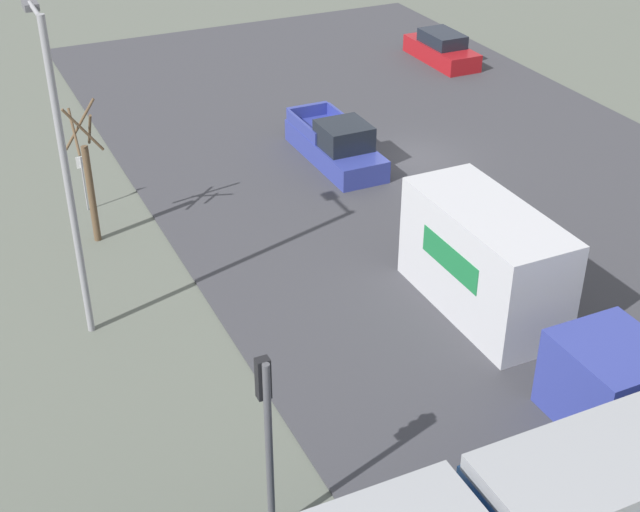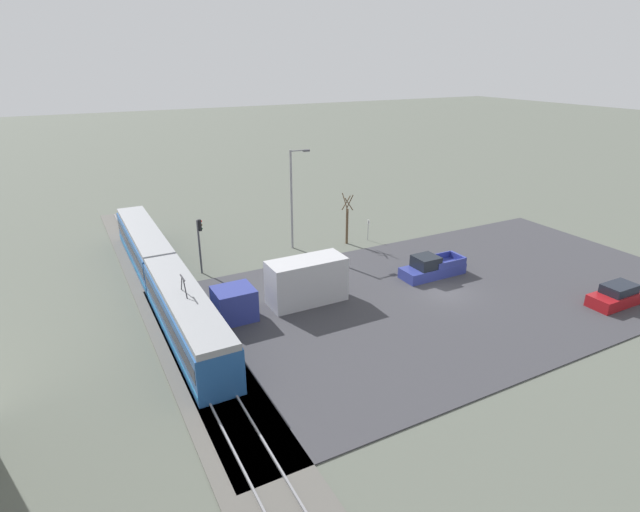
% 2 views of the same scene
% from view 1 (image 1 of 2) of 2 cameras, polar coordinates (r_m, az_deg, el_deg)
% --- Properties ---
extents(ground_plane, '(320.00, 320.00, 0.00)m').
position_cam_1_polar(ground_plane, '(36.54, 5.95, 6.12)').
color(ground_plane, '#565B51').
extents(road_surface, '(21.81, 41.12, 0.08)m').
position_cam_1_polar(road_surface, '(36.52, 5.95, 6.18)').
color(road_surface, '#38383D').
rests_on(road_surface, ground).
extents(box_truck, '(2.44, 9.76, 3.32)m').
position_cam_1_polar(box_truck, '(25.72, 12.10, -1.88)').
color(box_truck, navy).
rests_on(box_truck, ground).
extents(pickup_truck, '(2.00, 5.56, 1.85)m').
position_cam_1_polar(pickup_truck, '(35.79, 1.06, 7.11)').
color(pickup_truck, navy).
rests_on(pickup_truck, ground).
extents(sedan_car_0, '(1.83, 4.76, 1.53)m').
position_cam_1_polar(sedan_car_0, '(47.72, 7.79, 12.97)').
color(sedan_car_0, maroon).
rests_on(sedan_car_0, ground).
extents(traffic_light_pole, '(0.28, 0.47, 4.68)m').
position_cam_1_polar(traffic_light_pole, '(18.39, -3.42, -10.76)').
color(traffic_light_pole, '#47474C').
rests_on(traffic_light_pole, ground).
extents(street_tree, '(1.17, 0.97, 4.97)m').
position_cam_1_polar(street_tree, '(30.52, -14.55, 4.70)').
color(street_tree, brown).
rests_on(street_tree, ground).
extents(street_lamp_near_crossing, '(0.36, 1.95, 9.29)m').
position_cam_1_polar(street_lamp_near_crossing, '(24.57, -16.09, 5.72)').
color(street_lamp_near_crossing, gray).
rests_on(street_lamp_near_crossing, ground).
extents(no_parking_sign, '(0.32, 0.08, 2.11)m').
position_cam_1_polar(no_parking_sign, '(33.05, -14.91, 4.87)').
color(no_parking_sign, gray).
rests_on(no_parking_sign, ground).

